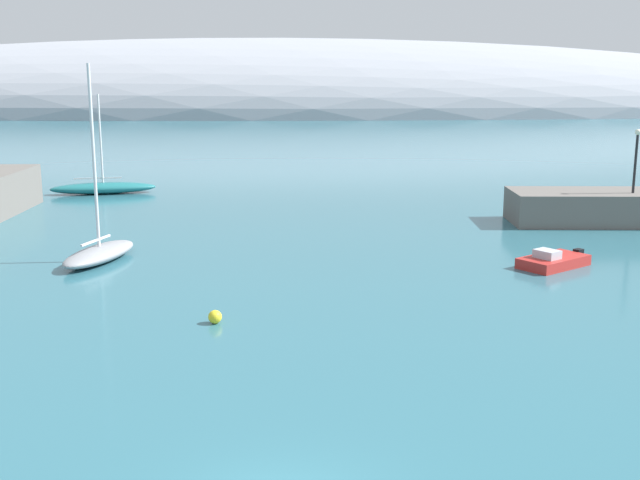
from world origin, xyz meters
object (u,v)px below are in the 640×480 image
object	(u,v)px
sailboat_teal_end_of_line	(103,188)
motorboat_red_foreground	(553,261)
mooring_buoy_yellow	(215,317)
harbor_lamp_post	(636,153)
sailboat_grey_outer_mooring	(99,251)

from	to	relation	value
sailboat_teal_end_of_line	motorboat_red_foreground	xyz separation A→B (m)	(27.66, -24.25, -0.18)
sailboat_teal_end_of_line	mooring_buoy_yellow	bearing A→B (deg)	-81.07
sailboat_teal_end_of_line	motorboat_red_foreground	world-z (taller)	sailboat_teal_end_of_line
mooring_buoy_yellow	harbor_lamp_post	distance (m)	30.46
motorboat_red_foreground	mooring_buoy_yellow	size ratio (longest dim) A/B	7.64
motorboat_red_foreground	harbor_lamp_post	bearing A→B (deg)	-164.11
sailboat_grey_outer_mooring	harbor_lamp_post	world-z (taller)	sailboat_grey_outer_mooring
sailboat_grey_outer_mooring	motorboat_red_foreground	bearing A→B (deg)	-77.13
mooring_buoy_yellow	harbor_lamp_post	xyz separation A→B (m)	(23.56, 18.85, 4.18)
sailboat_teal_end_of_line	harbor_lamp_post	world-z (taller)	sailboat_teal_end_of_line
sailboat_teal_end_of_line	mooring_buoy_yellow	distance (m)	34.88
motorboat_red_foreground	mooring_buoy_yellow	distance (m)	17.55
sailboat_teal_end_of_line	harbor_lamp_post	bearing A→B (deg)	-32.71
sailboat_teal_end_of_line	sailboat_grey_outer_mooring	bearing A→B (deg)	-88.13
sailboat_teal_end_of_line	motorboat_red_foreground	size ratio (longest dim) A/B	2.10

